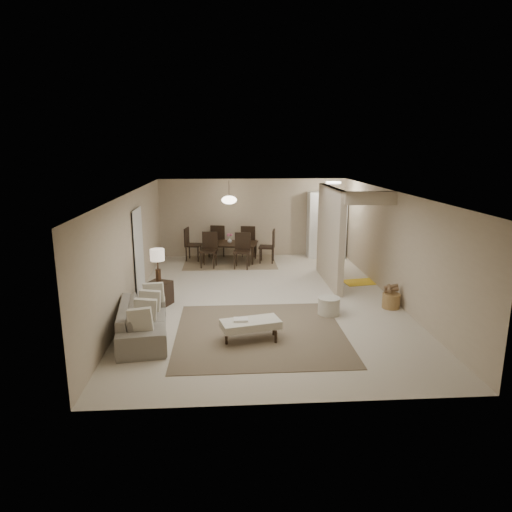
{
  "coord_description": "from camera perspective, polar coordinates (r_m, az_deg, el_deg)",
  "views": [
    {
      "loc": [
        -0.87,
        -10.14,
        3.47
      ],
      "look_at": [
        -0.2,
        -0.03,
        1.05
      ],
      "focal_mm": 32.0,
      "sensor_mm": 36.0,
      "label": 1
    }
  ],
  "objects": [
    {
      "name": "dining_chairs",
      "position": [
        14.14,
        -3.3,
        1.34
      ],
      "size": [
        2.81,
        2.24,
        1.03
      ],
      "color": "black",
      "rests_on": "dining_rug"
    },
    {
      "name": "pantry_cabinet",
      "position": [
        14.85,
        8.8,
        3.88
      ],
      "size": [
        1.2,
        0.55,
        2.1
      ],
      "primitive_type": "cube",
      "color": "white",
      "rests_on": "floor"
    },
    {
      "name": "yellow_mat",
      "position": [
        12.38,
        13.14,
        -3.18
      ],
      "size": [
        1.07,
        0.75,
        0.01
      ],
      "primitive_type": "cube",
      "rotation": [
        0.0,
        0.0,
        0.16
      ],
      "color": "yellow",
      "rests_on": "floor"
    },
    {
      "name": "sofa",
      "position": [
        8.86,
        -13.94,
        -7.84
      ],
      "size": [
        2.26,
        1.13,
        0.63
      ],
      "primitive_type": "imported",
      "rotation": [
        0.0,
        0.0,
        1.71
      ],
      "color": "gray",
      "rests_on": "floor"
    },
    {
      "name": "back_wall",
      "position": [
        14.84,
        -0.39,
        4.81
      ],
      "size": [
        6.0,
        0.0,
        6.0
      ],
      "primitive_type": "plane",
      "rotation": [
        1.57,
        0.0,
        0.0
      ],
      "color": "#B9A68C",
      "rests_on": "floor"
    },
    {
      "name": "living_rug",
      "position": [
        8.86,
        0.53,
        -9.59
      ],
      "size": [
        3.2,
        3.2,
        0.01
      ],
      "primitive_type": "cube",
      "color": "brown",
      "rests_on": "floor"
    },
    {
      "name": "vase",
      "position": [
        14.11,
        -3.31,
        1.95
      ],
      "size": [
        0.17,
        0.17,
        0.16
      ],
      "primitive_type": "imported",
      "rotation": [
        0.0,
        0.0,
        -0.15
      ],
      "color": "white",
      "rests_on": "dining_table"
    },
    {
      "name": "table_lamp",
      "position": [
        10.31,
        -12.23,
        -0.22
      ],
      "size": [
        0.32,
        0.32,
        0.76
      ],
      "color": "#452E1D",
      "rests_on": "side_table"
    },
    {
      "name": "ottoman_bench",
      "position": [
        8.45,
        -0.68,
        -8.54
      ],
      "size": [
        1.16,
        0.73,
        0.38
      ],
      "rotation": [
        0.0,
        0.0,
        0.24
      ],
      "color": "beige",
      "rests_on": "living_rug"
    },
    {
      "name": "wicker_basket",
      "position": [
        10.56,
        16.53,
        -5.39
      ],
      "size": [
        0.48,
        0.48,
        0.33
      ],
      "primitive_type": "cylinder",
      "rotation": [
        0.0,
        0.0,
        -0.3
      ],
      "color": "brown",
      "rests_on": "floor"
    },
    {
      "name": "right_wall",
      "position": [
        11.08,
        16.74,
        1.29
      ],
      "size": [
        0.0,
        9.0,
        9.0
      ],
      "primitive_type": "plane",
      "rotation": [
        1.57,
        0.0,
        -1.57
      ],
      "color": "#B9A68C",
      "rests_on": "floor"
    },
    {
      "name": "dining_table",
      "position": [
        14.19,
        -3.29,
        0.47
      ],
      "size": [
        1.82,
        1.23,
        0.59
      ],
      "primitive_type": "imported",
      "rotation": [
        0.0,
        0.0,
        -0.19
      ],
      "color": "black",
      "rests_on": "dining_rug"
    },
    {
      "name": "flush_light",
      "position": [
        13.75,
        9.66,
        9.02
      ],
      "size": [
        0.44,
        0.44,
        0.05
      ],
      "primitive_type": "cylinder",
      "color": "white",
      "rests_on": "ceiling"
    },
    {
      "name": "doorway",
      "position": [
        11.22,
        -14.49,
        0.37
      ],
      "size": [
        0.04,
        0.9,
        2.04
      ],
      "primitive_type": "cube",
      "color": "black",
      "rests_on": "floor"
    },
    {
      "name": "pendant_light",
      "position": [
        13.92,
        -3.38,
        7.01
      ],
      "size": [
        0.46,
        0.46,
        0.71
      ],
      "color": "#452E1D",
      "rests_on": "ceiling"
    },
    {
      "name": "left_wall",
      "position": [
        10.6,
        -15.3,
        0.85
      ],
      "size": [
        0.0,
        9.0,
        9.0
      ],
      "primitive_type": "plane",
      "rotation": [
        1.57,
        0.0,
        1.57
      ],
      "color": "#B9A68C",
      "rests_on": "floor"
    },
    {
      "name": "floor",
      "position": [
        10.75,
        1.05,
        -5.4
      ],
      "size": [
        9.0,
        9.0,
        0.0
      ],
      "primitive_type": "plane",
      "color": "beige",
      "rests_on": "ground"
    },
    {
      "name": "dining_rug",
      "position": [
        14.26,
        -3.28,
        -0.66
      ],
      "size": [
        2.8,
        2.1,
        0.01
      ],
      "primitive_type": "cube",
      "color": "#816950",
      "rests_on": "floor"
    },
    {
      "name": "side_table",
      "position": [
        10.53,
        -12.0,
        -4.6
      ],
      "size": [
        0.64,
        0.64,
        0.53
      ],
      "primitive_type": "cube",
      "rotation": [
        0.0,
        0.0,
        -0.43
      ],
      "color": "black",
      "rests_on": "floor"
    },
    {
      "name": "ceiling",
      "position": [
        10.23,
        1.11,
        7.98
      ],
      "size": [
        9.0,
        9.0,
        0.0
      ],
      "primitive_type": "plane",
      "rotation": [
        3.14,
        0.0,
        0.0
      ],
      "color": "white",
      "rests_on": "back_wall"
    },
    {
      "name": "round_pouf",
      "position": [
        9.87,
        9.09,
        -6.2
      ],
      "size": [
        0.47,
        0.47,
        0.37
      ],
      "primitive_type": "cylinder",
      "color": "beige",
      "rests_on": "floor"
    },
    {
      "name": "partition",
      "position": [
        11.91,
        9.24,
        2.5
      ],
      "size": [
        0.15,
        2.5,
        2.5
      ],
      "primitive_type": "cube",
      "color": "#B9A68C",
      "rests_on": "floor"
    }
  ]
}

